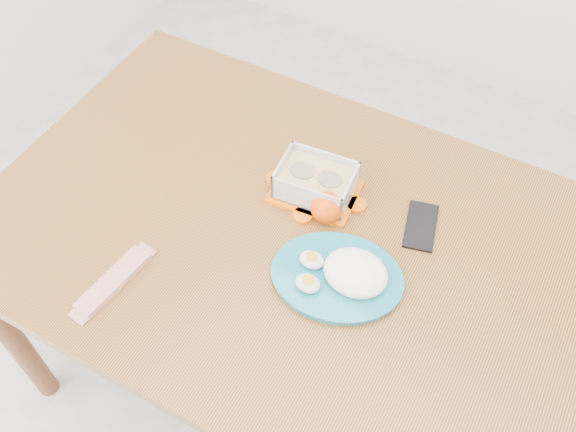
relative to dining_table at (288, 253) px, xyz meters
The scene contains 6 objects.
dining_table is the anchor object (origin of this frame).
food_container 0.18m from the dining_table, 91.07° to the left, with size 0.21×0.17×0.08m.
orange_fruit 0.15m from the dining_table, 56.32° to the left, with size 0.07×0.07×0.07m, color #FC5B05.
rice_plate 0.20m from the dining_table, 17.14° to the right, with size 0.34×0.34×0.07m.
candy_bar 0.40m from the dining_table, 129.75° to the right, with size 0.18×0.05×0.02m, color #B11909.
smartphone 0.31m from the dining_table, 33.22° to the left, with size 0.07×0.13×0.01m, color black.
Camera 1 is at (0.22, -0.59, 1.90)m, focal length 40.00 mm.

